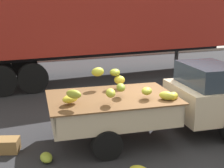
{
  "coord_description": "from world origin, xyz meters",
  "views": [
    {
      "loc": [
        -3.38,
        -6.09,
        3.13
      ],
      "look_at": [
        -1.07,
        0.17,
        1.31
      ],
      "focal_mm": 47.63,
      "sensor_mm": 36.0,
      "label": 1
    }
  ],
  "objects_px": {
    "pickup_truck": "(192,98)",
    "produce_crate": "(7,145)",
    "fallen_banana_bunch_near_tailgate": "(46,157)",
    "semi_trailer": "(111,17)"
  },
  "relations": [
    {
      "from": "semi_trailer",
      "to": "fallen_banana_bunch_near_tailgate",
      "type": "distance_m",
      "value": 7.8
    },
    {
      "from": "pickup_truck",
      "to": "produce_crate",
      "type": "relative_size",
      "value": 10.06
    },
    {
      "from": "fallen_banana_bunch_near_tailgate",
      "to": "produce_crate",
      "type": "bearing_deg",
      "value": 135.85
    },
    {
      "from": "fallen_banana_bunch_near_tailgate",
      "to": "semi_trailer",
      "type": "bearing_deg",
      "value": 59.45
    },
    {
      "from": "pickup_truck",
      "to": "fallen_banana_bunch_near_tailgate",
      "type": "relative_size",
      "value": 14.39
    },
    {
      "from": "semi_trailer",
      "to": "produce_crate",
      "type": "distance_m",
      "value": 7.61
    },
    {
      "from": "pickup_truck",
      "to": "fallen_banana_bunch_near_tailgate",
      "type": "bearing_deg",
      "value": -170.64
    },
    {
      "from": "semi_trailer",
      "to": "fallen_banana_bunch_near_tailgate",
      "type": "xyz_separation_m",
      "value": [
        -3.76,
        -6.37,
        -2.45
      ]
    },
    {
      "from": "pickup_truck",
      "to": "semi_trailer",
      "type": "distance_m",
      "value": 6.34
    },
    {
      "from": "fallen_banana_bunch_near_tailgate",
      "to": "produce_crate",
      "type": "relative_size",
      "value": 0.7
    }
  ]
}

